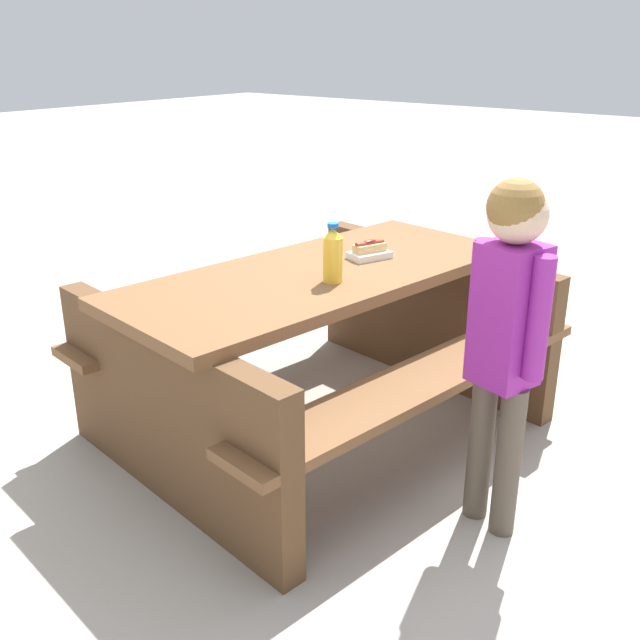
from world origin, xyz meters
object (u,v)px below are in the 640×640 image
Objects in this scene: hotdog_tray at (369,251)px; child_in_coat at (507,317)px; picnic_table at (320,337)px; soda_bottle at (333,255)px.

child_in_coat reaches higher than hotdog_tray.
hotdog_tray is (0.27, -0.06, 0.34)m from picnic_table.
soda_bottle is 1.16× the size of hotdog_tray.
soda_bottle reaches higher than hotdog_tray.
picnic_table is at bearing 80.23° from child_in_coat.
hotdog_tray is 0.96m from child_in_coat.
child_in_coat is (-0.43, -0.86, 0.03)m from hotdog_tray.
hotdog_tray is at bearing 63.23° from child_in_coat.
child_in_coat is at bearing -99.77° from picnic_table.
soda_bottle is at bearing 84.83° from child_in_coat.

